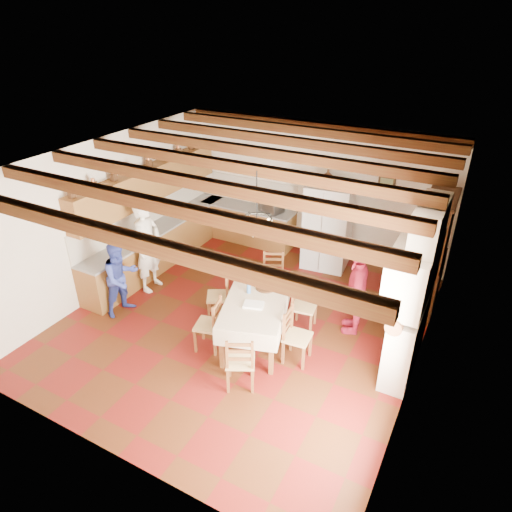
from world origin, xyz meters
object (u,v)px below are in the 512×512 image
(hutch, at_px, (431,252))
(chair_end_far, at_px, (273,277))
(chair_right_near, at_px, (298,336))
(person_man, at_px, (148,246))
(chair_left_far, at_px, (218,295))
(person_woman_blue, at_px, (121,278))
(microwave, at_px, (272,206))
(refrigerator, at_px, (328,226))
(chair_right_far, at_px, (304,305))
(chair_left_near, at_px, (208,324))
(chair_end_near, at_px, (240,360))
(person_woman_red, at_px, (357,291))
(dining_table, at_px, (257,301))

(hutch, distance_m, chair_end_far, 2.97)
(chair_right_near, bearing_deg, person_man, 75.67)
(person_man, bearing_deg, chair_left_far, -102.76)
(person_woman_blue, height_order, microwave, person_woman_blue)
(person_woman_blue, bearing_deg, chair_end_far, -40.54)
(microwave, bearing_deg, person_man, -97.80)
(refrigerator, relative_size, person_woman_blue, 1.29)
(refrigerator, distance_m, chair_end_far, 1.86)
(chair_left_far, bearing_deg, person_man, -127.60)
(chair_right_far, distance_m, person_man, 3.30)
(refrigerator, xyz_separation_m, chair_left_near, (-0.71, -3.60, -0.46))
(chair_left_far, xyz_separation_m, chair_right_near, (1.74, -0.39, 0.00))
(chair_right_far, bearing_deg, chair_end_near, 161.76)
(hutch, height_order, chair_right_far, hutch)
(chair_left_near, xyz_separation_m, chair_left_far, (-0.31, 0.79, 0.00))
(chair_right_near, relative_size, chair_right_far, 1.00)
(person_woman_red, bearing_deg, chair_end_near, -41.55)
(chair_left_near, distance_m, chair_right_far, 1.72)
(chair_left_near, relative_size, person_woman_blue, 0.66)
(chair_end_near, bearing_deg, chair_right_near, -147.09)
(hutch, distance_m, chair_left_far, 3.99)
(chair_right_far, xyz_separation_m, chair_end_near, (-0.28, -1.75, 0.00))
(chair_end_near, distance_m, microwave, 4.69)
(chair_right_near, bearing_deg, person_woman_red, -28.51)
(chair_end_near, bearing_deg, chair_left_near, -56.26)
(hutch, bearing_deg, chair_end_near, -120.31)
(refrigerator, bearing_deg, person_man, -143.22)
(chair_left_far, bearing_deg, chair_end_near, 13.17)
(chair_end_far, xyz_separation_m, person_woman_red, (1.70, -0.22, 0.33))
(dining_table, distance_m, chair_right_far, 0.92)
(dining_table, xyz_separation_m, chair_left_near, (-0.58, -0.61, -0.27))
(chair_end_near, relative_size, chair_end_far, 1.00)
(chair_right_far, distance_m, person_woman_red, 0.94)
(person_woman_red, bearing_deg, chair_left_far, -84.84)
(chair_left_near, distance_m, person_man, 2.36)
(microwave, bearing_deg, dining_table, -50.25)
(refrigerator, bearing_deg, chair_end_far, -109.63)
(chair_left_far, distance_m, chair_end_near, 1.78)
(person_woman_red, bearing_deg, hutch, 132.49)
(chair_right_far, height_order, chair_end_near, same)
(chair_right_far, height_order, chair_end_far, same)
(chair_right_near, relative_size, chair_end_far, 1.00)
(chair_end_far, bearing_deg, chair_left_far, -144.86)
(dining_table, relative_size, person_woman_blue, 1.45)
(microwave, bearing_deg, chair_end_near, -51.79)
(chair_left_far, relative_size, chair_right_near, 1.00)
(chair_right_far, bearing_deg, hutch, -52.20)
(person_woman_red, bearing_deg, chair_right_far, -79.02)
(hutch, relative_size, person_woman_red, 1.36)
(chair_end_near, xyz_separation_m, microwave, (-1.67, 4.34, 0.56))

